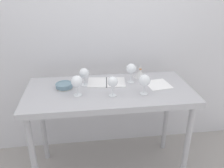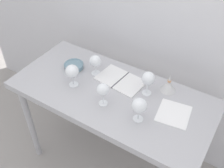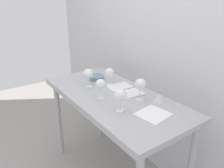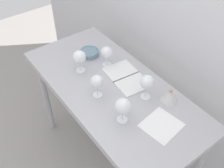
% 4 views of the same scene
% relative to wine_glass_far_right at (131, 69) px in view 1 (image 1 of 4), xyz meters
% --- Properties ---
extents(back_wall, '(3.80, 0.04, 2.60)m').
position_rel_wine_glass_far_right_xyz_m(back_wall, '(-0.21, 0.38, 0.27)').
color(back_wall, silver).
rests_on(back_wall, ground_plane).
extents(steel_counter, '(1.40, 0.65, 0.90)m').
position_rel_wine_glass_far_right_xyz_m(steel_counter, '(-0.21, -0.12, -0.23)').
color(steel_counter, '#ACACB1').
rests_on(steel_counter, ground_plane).
extents(wine_glass_far_right, '(0.09, 0.09, 0.18)m').
position_rel_wine_glass_far_right_xyz_m(wine_glass_far_right, '(0.00, 0.00, 0.00)').
color(wine_glass_far_right, white).
rests_on(wine_glass_far_right, steel_counter).
extents(wine_glass_near_left, '(0.09, 0.09, 0.17)m').
position_rel_wine_glass_far_right_xyz_m(wine_glass_near_left, '(-0.47, -0.20, -0.01)').
color(wine_glass_near_left, white).
rests_on(wine_glass_near_left, steel_counter).
extents(wine_glass_near_center, '(0.08, 0.08, 0.16)m').
position_rel_wine_glass_far_right_xyz_m(wine_glass_near_center, '(-0.20, -0.24, -0.01)').
color(wine_glass_near_center, white).
rests_on(wine_glass_near_center, steel_counter).
extents(wine_glass_near_right, '(0.09, 0.09, 0.17)m').
position_rel_wine_glass_far_right_xyz_m(wine_glass_near_right, '(0.06, -0.24, -0.01)').
color(wine_glass_near_right, white).
rests_on(wine_glass_near_right, steel_counter).
extents(wine_glass_far_left, '(0.09, 0.09, 0.16)m').
position_rel_wine_glass_far_right_xyz_m(wine_glass_far_left, '(-0.41, -0.01, -0.02)').
color(wine_glass_far_left, white).
rests_on(wine_glass_far_left, steel_counter).
extents(open_notebook, '(0.35, 0.24, 0.01)m').
position_rel_wine_glass_far_right_xyz_m(open_notebook, '(-0.22, 0.02, -0.12)').
color(open_notebook, white).
rests_on(open_notebook, steel_counter).
extents(tasting_sheet_upper, '(0.22, 0.23, 0.00)m').
position_rel_wine_glass_far_right_xyz_m(tasting_sheet_upper, '(0.23, -0.08, -0.12)').
color(tasting_sheet_upper, white).
rests_on(tasting_sheet_upper, steel_counter).
extents(tasting_bowl, '(0.15, 0.15, 0.04)m').
position_rel_wine_glass_far_right_xyz_m(tasting_bowl, '(-0.58, -0.05, -0.10)').
color(tasting_bowl, beige).
rests_on(tasting_bowl, steel_counter).
extents(decanter_funnel, '(0.11, 0.11, 0.13)m').
position_rel_wine_glass_far_right_xyz_m(decanter_funnel, '(0.11, 0.10, -0.09)').
color(decanter_funnel, silver).
rests_on(decanter_funnel, steel_counter).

